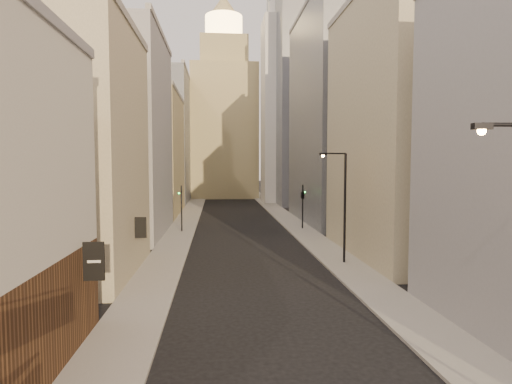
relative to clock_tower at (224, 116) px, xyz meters
The scene contains 14 objects.
sidewalk_left 41.32m from the clock_tower, 98.46° to the right, with size 3.00×140.00×0.15m, color gray.
sidewalk_right 41.64m from the clock_tower, 78.54° to the right, with size 3.00×140.00×0.15m, color gray.
left_bldg_beige 67.60m from the clock_tower, 99.46° to the right, with size 8.00×12.00×16.00m, color tan.
left_bldg_grey 51.76m from the clock_tower, 102.41° to the right, with size 8.00×16.00×20.00m, color gray.
left_bldg_tan 35.05m from the clock_tower, 108.97° to the right, with size 8.00×18.00×17.00m, color tan.
left_bldg_wingrid 17.23m from the clock_tower, 132.51° to the right, with size 8.00×20.00×24.00m, color gray.
right_bldg_beige 63.81m from the clock_tower, 78.16° to the right, with size 8.00×16.00×20.00m, color tan.
right_bldg_wingrid 44.21m from the clock_tower, 72.80° to the right, with size 8.00×20.00×26.00m, color gray.
highrise 24.93m from the clock_tower, 36.38° to the right, with size 21.00×23.00×51.20m.
clock_tower is the anchor object (origin of this frame).
white_tower 17.83m from the clock_tower, 51.84° to the right, with size 8.00×8.00×41.50m.
streetlamp_mid 66.33m from the clock_tower, 83.47° to the right, with size 2.10×0.63×8.10m.
traffic_light_left 51.28m from the clock_tower, 96.28° to the right, with size 0.57×0.48×5.00m.
traffic_light_right 50.70m from the clock_tower, 80.79° to the right, with size 0.80×0.80×5.00m.
Camera 1 is at (-2.57, -2.61, 7.33)m, focal length 30.00 mm.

